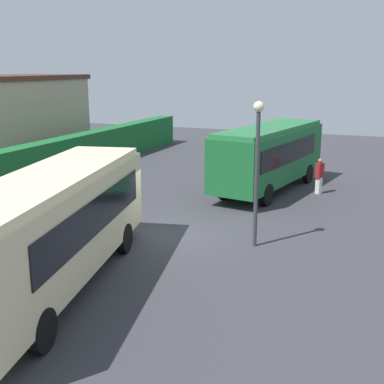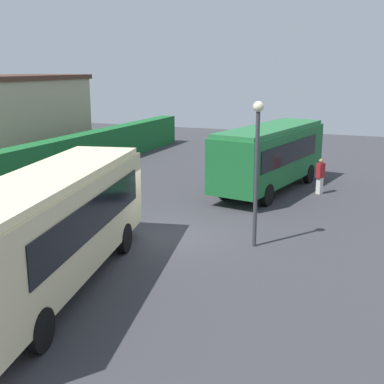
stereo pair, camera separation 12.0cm
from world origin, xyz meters
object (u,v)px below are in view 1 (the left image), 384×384
Objects in this scene: bus_green at (270,154)px; person_right at (319,175)px; person_left at (42,219)px; lamppost at (257,156)px; person_center at (214,173)px; bus_cream at (51,225)px; traffic_cone at (2,211)px; person_far at (221,166)px.

bus_green reaches higher than person_right.
person_left is at bearing 162.33° from bus_green.
lamppost is at bearing -54.61° from person_left.
bus_green is 2.90m from person_center.
bus_cream reaches higher than person_center.
person_right is 8.78m from lamppost.
traffic_cone is at bearing 78.93° from person_left.
bus_cream is 17.14× the size of traffic_cone.
bus_green is 8.41m from lamppost.
person_right reaches higher than person_center.
bus_cream reaches higher than traffic_cone.
bus_cream is 6.03× the size of person_center.
traffic_cone is 11.02m from lamppost.
person_right is at bearing -52.27° from traffic_cone.
traffic_cone is at bearing 93.09° from lamppost.
lamppost is (-8.42, 1.01, 2.24)m from person_right.
person_center is 0.34× the size of lamppost.
bus_cream is 1.14× the size of bus_green.
person_left reaches higher than traffic_cone.
person_center is at bearing -1.32° from person_left.
traffic_cone is (1.84, 3.51, -0.58)m from person_left.
person_right is at bearing 146.76° from bus_cream.
lamppost reaches higher than person_left.
person_left is 0.33× the size of lamppost.
bus_cream reaches higher than person_right.
traffic_cone is at bearing -175.41° from person_far.
person_center is 8.54m from lamppost.
bus_cream is 6.17× the size of person_left.
person_far is 2.74× the size of traffic_cone.
traffic_cone is 0.12× the size of lamppost.
lamppost is (0.57, -10.62, 2.87)m from traffic_cone.
person_far reaches higher than traffic_cone.
person_right is at bearing -20.21° from person_left.
person_center is at bearing 166.25° from bus_cream.
person_center reaches higher than person_far.
person_far is at bearing 78.79° from bus_green.
person_right is at bearing -6.83° from lamppost.
person_left is 0.95× the size of person_right.
person_center is at bearing 121.56° from bus_green.
lamppost is (-8.18, -1.44, 1.31)m from bus_green.
person_center is 1.04× the size of person_far.
bus_cream is 4.26m from person_left.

